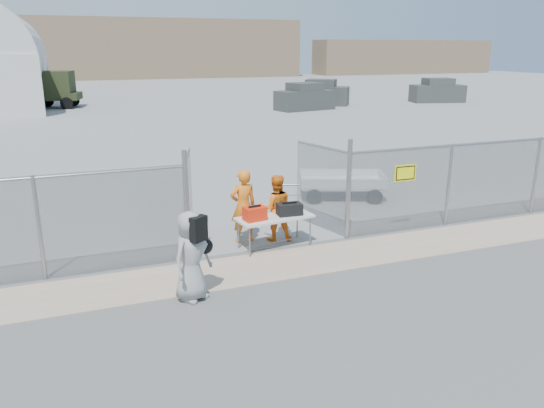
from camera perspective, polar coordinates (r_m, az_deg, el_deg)
name	(u,v)px	position (r m, az deg, el deg)	size (l,w,h in m)	color
ground	(306,281)	(10.98, 3.73, -8.30)	(160.00, 160.00, 0.00)	#525252
tarmac_inside	(118,100)	(51.44, -16.22, 10.67)	(160.00, 80.00, 0.01)	gray
dirt_strip	(288,263)	(11.81, 1.72, -6.38)	(44.00, 1.60, 0.01)	tan
distant_hills	(128,49)	(87.54, -15.25, 15.81)	(140.00, 6.00, 9.00)	#7F684F
chain_link_fence	(272,204)	(12.32, 0.00, 0.00)	(40.00, 0.20, 2.20)	gray
folding_table	(275,232)	(12.62, 0.28, -3.01)	(1.82, 0.76, 0.77)	silver
orange_bag	(255,214)	(12.19, -1.87, -1.04)	(0.50, 0.33, 0.31)	red
black_duffel	(289,209)	(12.58, 1.89, -0.56)	(0.58, 0.34, 0.28)	black
security_worker_left	(243,206)	(12.84, -3.11, -0.24)	(0.66, 0.44, 1.81)	orange
security_worker_right	(276,208)	(12.95, 0.41, -0.43)	(0.81, 0.63, 1.66)	orange
visitor	(192,256)	(10.01, -8.65, -5.55)	(0.85, 0.55, 1.74)	gray
utility_trailer	(342,185)	(16.95, 7.50, 2.04)	(3.41, 1.76, 0.83)	silver
military_truck	(40,90)	(46.50, -23.71, 11.19)	(6.01, 2.22, 2.87)	#2A3219
parked_vehicle_near	(305,97)	(41.46, 3.53, 11.44)	(4.45, 2.01, 2.01)	#3C3F3D
parked_vehicle_mid	(321,93)	(45.29, 5.28, 11.85)	(4.55, 2.06, 2.06)	#3C3F3D
parked_vehicle_far	(437,91)	(49.68, 17.37, 11.57)	(4.48, 2.03, 2.03)	#3C3F3D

